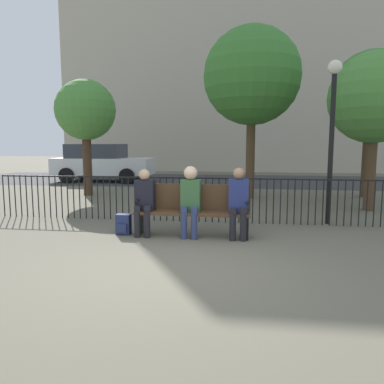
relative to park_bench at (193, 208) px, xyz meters
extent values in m
plane|color=#605B4C|center=(0.00, -1.84, -0.50)|extent=(80.00, 80.00, 0.00)
cube|color=#4C331E|center=(0.00, -0.08, -0.08)|extent=(2.06, 0.45, 0.05)
cube|color=#4C331E|center=(0.00, 0.11, 0.18)|extent=(2.06, 0.05, 0.47)
cube|color=black|center=(-0.97, -0.08, -0.30)|extent=(0.06, 0.38, 0.40)
cube|color=black|center=(0.97, -0.08, -0.30)|extent=(0.06, 0.38, 0.40)
cube|color=black|center=(-0.97, -0.08, 0.15)|extent=(0.06, 0.38, 0.04)
cube|color=black|center=(0.97, -0.08, 0.15)|extent=(0.06, 0.38, 0.04)
cylinder|color=black|center=(-0.95, -0.30, -0.28)|extent=(0.11, 0.11, 0.45)
cylinder|color=black|center=(-0.77, -0.30, -0.28)|extent=(0.11, 0.11, 0.45)
cube|color=black|center=(-0.95, -0.20, 0.00)|extent=(0.11, 0.20, 0.12)
cube|color=black|center=(-0.77, -0.20, 0.00)|extent=(0.11, 0.20, 0.12)
cube|color=black|center=(-0.86, -0.08, 0.22)|extent=(0.34, 0.22, 0.55)
sphere|color=tan|center=(-0.86, -0.10, 0.60)|extent=(0.20, 0.20, 0.20)
cylinder|color=navy|center=(-0.11, -0.30, -0.28)|extent=(0.11, 0.11, 0.45)
cylinder|color=navy|center=(0.07, -0.30, -0.28)|extent=(0.11, 0.11, 0.45)
cube|color=navy|center=(-0.11, -0.20, 0.00)|extent=(0.11, 0.20, 0.12)
cube|color=navy|center=(0.07, -0.20, 0.00)|extent=(0.11, 0.20, 0.12)
cube|color=#335B33|center=(-0.02, -0.08, 0.23)|extent=(0.34, 0.22, 0.57)
sphere|color=beige|center=(-0.02, -0.10, 0.64)|extent=(0.24, 0.24, 0.24)
cylinder|color=black|center=(0.73, -0.30, -0.28)|extent=(0.11, 0.11, 0.45)
cylinder|color=black|center=(0.91, -0.30, -0.28)|extent=(0.11, 0.11, 0.45)
cube|color=black|center=(0.73, -0.20, 0.00)|extent=(0.11, 0.20, 0.12)
cube|color=black|center=(0.91, -0.20, 0.00)|extent=(0.11, 0.20, 0.12)
cube|color=navy|center=(0.82, -0.08, 0.24)|extent=(0.34, 0.22, 0.59)
sphere|color=#A37556|center=(0.82, -0.10, 0.64)|extent=(0.20, 0.20, 0.20)
cube|color=navy|center=(-1.26, -0.12, -0.31)|extent=(0.25, 0.17, 0.37)
cube|color=navy|center=(-1.26, -0.23, -0.37)|extent=(0.18, 0.04, 0.17)
cylinder|color=black|center=(-4.50, 1.16, -0.03)|extent=(0.02, 0.02, 0.95)
cylinder|color=black|center=(-4.36, 1.16, -0.03)|extent=(0.02, 0.02, 0.95)
cylinder|color=black|center=(-4.22, 1.16, -0.03)|extent=(0.02, 0.02, 0.95)
cylinder|color=black|center=(-4.08, 1.16, -0.03)|extent=(0.02, 0.02, 0.95)
cylinder|color=black|center=(-3.94, 1.16, -0.03)|extent=(0.02, 0.02, 0.95)
cylinder|color=black|center=(-3.80, 1.16, -0.03)|extent=(0.02, 0.02, 0.95)
cylinder|color=black|center=(-3.66, 1.16, -0.03)|extent=(0.02, 0.02, 0.95)
cylinder|color=black|center=(-3.52, 1.16, -0.03)|extent=(0.02, 0.02, 0.95)
cylinder|color=black|center=(-3.38, 1.16, -0.03)|extent=(0.02, 0.02, 0.95)
cylinder|color=black|center=(-3.24, 1.16, -0.03)|extent=(0.02, 0.02, 0.95)
cylinder|color=black|center=(-3.10, 1.16, -0.03)|extent=(0.02, 0.02, 0.95)
cylinder|color=black|center=(-2.96, 1.16, -0.03)|extent=(0.02, 0.02, 0.95)
cylinder|color=black|center=(-2.82, 1.16, -0.03)|extent=(0.02, 0.02, 0.95)
cylinder|color=black|center=(-2.68, 1.16, -0.03)|extent=(0.02, 0.02, 0.95)
cylinder|color=black|center=(-2.54, 1.16, -0.03)|extent=(0.02, 0.02, 0.95)
cylinder|color=black|center=(-2.40, 1.16, -0.03)|extent=(0.02, 0.02, 0.95)
cylinder|color=black|center=(-2.26, 1.16, -0.03)|extent=(0.02, 0.02, 0.95)
cylinder|color=black|center=(-2.12, 1.16, -0.03)|extent=(0.02, 0.02, 0.95)
cylinder|color=black|center=(-1.98, 1.16, -0.03)|extent=(0.02, 0.02, 0.95)
cylinder|color=black|center=(-1.84, 1.16, -0.03)|extent=(0.02, 0.02, 0.95)
cylinder|color=black|center=(-1.70, 1.16, -0.03)|extent=(0.02, 0.02, 0.95)
cylinder|color=black|center=(-1.56, 1.16, -0.03)|extent=(0.02, 0.02, 0.95)
cylinder|color=black|center=(-1.42, 1.16, -0.03)|extent=(0.02, 0.02, 0.95)
cylinder|color=black|center=(-1.28, 1.16, -0.03)|extent=(0.02, 0.02, 0.95)
cylinder|color=black|center=(-1.14, 1.16, -0.03)|extent=(0.02, 0.02, 0.95)
cylinder|color=black|center=(-1.00, 1.16, -0.03)|extent=(0.02, 0.02, 0.95)
cylinder|color=black|center=(-0.86, 1.16, -0.03)|extent=(0.02, 0.02, 0.95)
cylinder|color=black|center=(-0.72, 1.16, -0.03)|extent=(0.02, 0.02, 0.95)
cylinder|color=black|center=(-0.58, 1.16, -0.03)|extent=(0.02, 0.02, 0.95)
cylinder|color=black|center=(-0.44, 1.16, -0.03)|extent=(0.02, 0.02, 0.95)
cylinder|color=black|center=(-0.30, 1.16, -0.03)|extent=(0.02, 0.02, 0.95)
cylinder|color=black|center=(-0.16, 1.16, -0.03)|extent=(0.02, 0.02, 0.95)
cylinder|color=black|center=(-0.02, 1.16, -0.03)|extent=(0.02, 0.02, 0.95)
cylinder|color=black|center=(0.12, 1.16, -0.03)|extent=(0.02, 0.02, 0.95)
cylinder|color=black|center=(0.26, 1.16, -0.03)|extent=(0.02, 0.02, 0.95)
cylinder|color=black|center=(0.40, 1.16, -0.03)|extent=(0.02, 0.02, 0.95)
cylinder|color=black|center=(0.54, 1.16, -0.03)|extent=(0.02, 0.02, 0.95)
cylinder|color=black|center=(0.68, 1.16, -0.03)|extent=(0.02, 0.02, 0.95)
cylinder|color=black|center=(0.82, 1.16, -0.03)|extent=(0.02, 0.02, 0.95)
cylinder|color=black|center=(0.96, 1.16, -0.03)|extent=(0.02, 0.02, 0.95)
cylinder|color=black|center=(1.10, 1.16, -0.03)|extent=(0.02, 0.02, 0.95)
cylinder|color=black|center=(1.24, 1.16, -0.03)|extent=(0.02, 0.02, 0.95)
cylinder|color=black|center=(1.38, 1.16, -0.03)|extent=(0.02, 0.02, 0.95)
cylinder|color=black|center=(1.52, 1.16, -0.03)|extent=(0.02, 0.02, 0.95)
cylinder|color=black|center=(1.66, 1.16, -0.03)|extent=(0.02, 0.02, 0.95)
cylinder|color=black|center=(1.80, 1.16, -0.03)|extent=(0.02, 0.02, 0.95)
cylinder|color=black|center=(1.94, 1.16, -0.03)|extent=(0.02, 0.02, 0.95)
cylinder|color=black|center=(2.08, 1.16, -0.03)|extent=(0.02, 0.02, 0.95)
cylinder|color=black|center=(2.22, 1.16, -0.03)|extent=(0.02, 0.02, 0.95)
cylinder|color=black|center=(2.36, 1.16, -0.03)|extent=(0.02, 0.02, 0.95)
cylinder|color=black|center=(2.50, 1.16, -0.03)|extent=(0.02, 0.02, 0.95)
cylinder|color=black|center=(2.64, 1.16, -0.03)|extent=(0.02, 0.02, 0.95)
cylinder|color=black|center=(2.78, 1.16, -0.03)|extent=(0.02, 0.02, 0.95)
cylinder|color=black|center=(2.92, 1.16, -0.03)|extent=(0.02, 0.02, 0.95)
cylinder|color=black|center=(3.06, 1.16, -0.03)|extent=(0.02, 0.02, 0.95)
cylinder|color=black|center=(3.20, 1.16, -0.03)|extent=(0.02, 0.02, 0.95)
cylinder|color=black|center=(3.34, 1.16, -0.03)|extent=(0.02, 0.02, 0.95)
cylinder|color=black|center=(3.48, 1.16, -0.03)|extent=(0.02, 0.02, 0.95)
cylinder|color=black|center=(3.62, 1.16, -0.03)|extent=(0.02, 0.02, 0.95)
cube|color=black|center=(0.00, 1.16, 0.43)|extent=(9.00, 0.03, 0.03)
cylinder|color=#4C3823|center=(1.09, 4.87, 0.91)|extent=(0.26, 0.26, 2.83)
sphere|color=#38752D|center=(1.09, 4.87, 3.12)|extent=(2.87, 2.87, 2.87)
cylinder|color=#4C3823|center=(3.98, 3.10, 0.57)|extent=(0.26, 0.26, 2.14)
sphere|color=#478438|center=(3.98, 3.10, 2.24)|extent=(2.18, 2.18, 2.18)
cylinder|color=#4C3823|center=(4.66, 5.53, 0.78)|extent=(0.34, 0.34, 2.57)
sphere|color=#38752D|center=(4.66, 5.53, 2.72)|extent=(2.38, 2.38, 2.38)
cylinder|color=#422D1E|center=(-4.04, 4.76, 0.59)|extent=(0.28, 0.28, 2.18)
sphere|color=#478438|center=(-4.04, 4.76, 2.19)|extent=(1.88, 1.88, 1.88)
cylinder|color=black|center=(2.64, 1.34, 1.03)|extent=(0.10, 0.10, 3.06)
sphere|color=silver|center=(2.64, 1.34, 2.64)|extent=(0.28, 0.28, 0.28)
cube|color=#333335|center=(0.00, 10.16, -0.50)|extent=(24.00, 6.00, 0.01)
cube|color=silver|center=(-5.12, 8.97, 0.17)|extent=(4.20, 1.70, 0.70)
cube|color=#2D333D|center=(-5.44, 8.97, 0.82)|extent=(2.31, 1.56, 0.60)
cylinder|color=black|center=(-3.82, 8.10, -0.18)|extent=(0.64, 0.20, 0.64)
cylinder|color=black|center=(-3.82, 9.84, -0.18)|extent=(0.64, 0.20, 0.64)
cylinder|color=black|center=(-6.42, 8.10, -0.18)|extent=(0.64, 0.20, 0.64)
cylinder|color=black|center=(-6.42, 9.84, -0.18)|extent=(0.64, 0.20, 0.64)
cube|color=#B2A893|center=(0.00, 18.16, 6.77)|extent=(20.00, 6.00, 14.55)
camera|label=1|loc=(0.90, -6.59, 1.16)|focal=35.00mm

